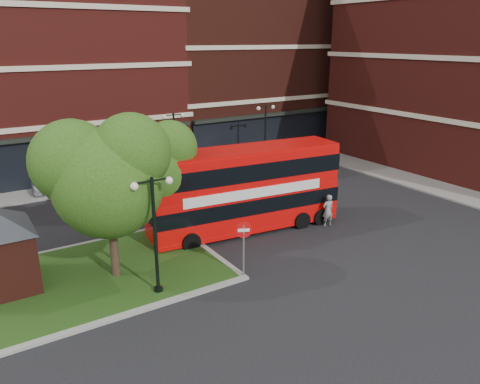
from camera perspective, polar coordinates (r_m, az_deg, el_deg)
ground at (r=22.14m, az=3.67°, el=-8.61°), size 120.00×120.00×0.00m
pavement_far at (r=35.85m, az=-12.02°, el=1.74°), size 44.00×3.00×0.12m
pavement_side at (r=34.89m, az=24.10°, el=0.06°), size 3.00×28.00×0.12m
terrace_far_right at (r=47.52m, az=0.40°, el=15.83°), size 18.00×12.00×16.00m
traffic_island at (r=21.65m, az=-19.05°, el=-10.12°), size 12.60×7.60×0.15m
tree_island_west at (r=19.85m, az=-16.24°, el=2.34°), size 5.40×4.71×7.21m
tree_island_east at (r=23.20m, az=-10.79°, el=3.57°), size 4.46×3.90×6.29m
lamp_island at (r=18.68m, az=-10.35°, el=-4.61°), size 1.72×0.36×5.00m
lamp_far_left at (r=34.11m, az=-7.97°, el=5.94°), size 1.72×0.36×5.00m
lamp_far_right at (r=38.05m, az=3.11°, el=7.35°), size 1.72×0.36×5.00m
bus at (r=24.85m, az=0.62°, el=1.00°), size 10.67×3.50×4.00m
woman at (r=26.39m, az=10.67°, el=-2.21°), size 0.73×0.54×1.82m
car_silver at (r=33.75m, az=-20.95°, el=0.91°), size 3.81×1.73×1.27m
car_white at (r=38.20m, az=2.38°, el=4.12°), size 4.16×1.50×1.37m
no_entry_sign at (r=20.04m, az=0.44°, el=-5.66°), size 0.68×0.35×2.62m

